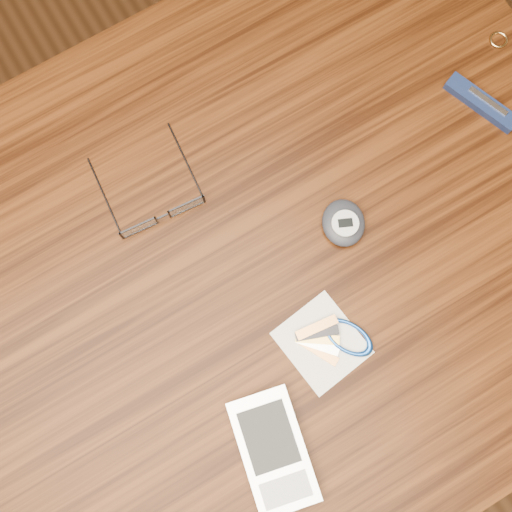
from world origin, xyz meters
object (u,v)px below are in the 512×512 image
object	(u,v)px
pocket_knife	(481,103)
notepad_keys	(334,339)
eyeglasses	(161,212)
pedometer	(344,223)
desk	(216,304)
pda_phone	(273,451)

from	to	relation	value
pocket_knife	notepad_keys	bearing A→B (deg)	-153.70
eyeglasses	notepad_keys	size ratio (longest dim) A/B	1.12
pedometer	pocket_knife	bearing A→B (deg)	10.70
desk	pda_phone	xyz separation A→B (m)	(-0.03, -0.18, 0.11)
eyeglasses	notepad_keys	bearing A→B (deg)	-67.02
desk	pda_phone	distance (m)	0.22
eyeglasses	pda_phone	bearing A→B (deg)	-94.78
pda_phone	notepad_keys	distance (m)	0.14
notepad_keys	pedometer	bearing A→B (deg)	53.67
pda_phone	pocket_knife	world-z (taller)	pda_phone
pedometer	pocket_knife	distance (m)	0.23
pda_phone	notepad_keys	bearing A→B (deg)	29.14
pda_phone	pocket_knife	distance (m)	0.47
desk	notepad_keys	xyz separation A→B (m)	(0.09, -0.12, 0.11)
notepad_keys	pocket_knife	bearing A→B (deg)	26.30
desk	eyeglasses	xyz separation A→B (m)	(-0.00, 0.11, 0.11)
eyeglasses	pocket_knife	xyz separation A→B (m)	(0.40, -0.08, -0.00)
desk	pedometer	xyz separation A→B (m)	(0.17, -0.01, 0.11)
eyeglasses	pocket_knife	world-z (taller)	eyeglasses
desk	pocket_knife	distance (m)	0.41
desk	eyeglasses	distance (m)	0.15
pedometer	notepad_keys	distance (m)	0.13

